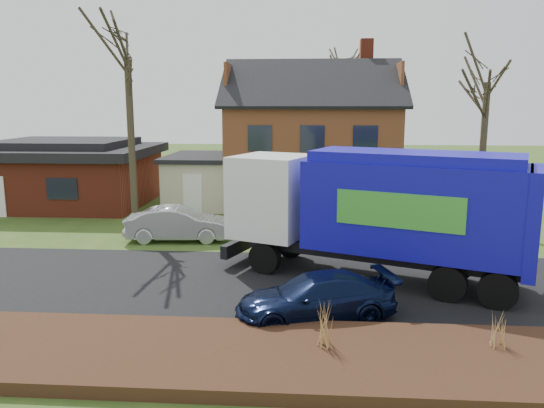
{
  "coord_description": "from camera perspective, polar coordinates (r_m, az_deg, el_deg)",
  "views": [
    {
      "loc": [
        1.87,
        -16.2,
        5.67
      ],
      "look_at": [
        0.55,
        2.5,
        2.13
      ],
      "focal_mm": 35.0,
      "sensor_mm": 36.0,
      "label": 1
    }
  ],
  "objects": [
    {
      "name": "silver_sedan",
      "position": [
        22.63,
        -10.02,
        -2.11
      ],
      "size": [
        4.48,
        1.89,
        1.44
      ],
      "primitive_type": "imported",
      "rotation": [
        0.0,
        0.0,
        1.66
      ],
      "color": "#B3B6BB",
      "rests_on": "ground"
    },
    {
      "name": "tree_front_east",
      "position": [
        26.0,
        22.36,
        14.4
      ],
      "size": [
        3.41,
        3.41,
        9.48
      ],
      "color": "#3E3425",
      "rests_on": "ground"
    },
    {
      "name": "navy_wagon",
      "position": [
        14.32,
        4.7,
        -10.0
      ],
      "size": [
        4.61,
        2.92,
        1.24
      ],
      "primitive_type": "imported",
      "rotation": [
        0.0,
        0.0,
        -1.27
      ],
      "color": "#0B1433",
      "rests_on": "ground"
    },
    {
      "name": "road",
      "position": [
        17.26,
        -2.43,
        -8.46
      ],
      "size": [
        80.0,
        7.0,
        0.02
      ],
      "primitive_type": "cube",
      "color": "black",
      "rests_on": "ground"
    },
    {
      "name": "mulch_verge",
      "position": [
        12.36,
        -5.3,
        -15.89
      ],
      "size": [
        80.0,
        3.5,
        0.3
      ],
      "primitive_type": "cube",
      "color": "#321B10",
      "rests_on": "ground"
    },
    {
      "name": "garbage_truck",
      "position": [
        17.37,
        11.55,
        -0.26
      ],
      "size": [
        10.13,
        6.13,
        4.23
      ],
      "rotation": [
        0.0,
        0.0,
        -0.38
      ],
      "color": "black",
      "rests_on": "ground"
    },
    {
      "name": "tree_front_west",
      "position": [
        25.65,
        -15.44,
        17.55
      ],
      "size": [
        3.63,
        3.63,
        10.8
      ],
      "color": "#3B3323",
      "rests_on": "ground"
    },
    {
      "name": "grass_clump_east",
      "position": [
        13.2,
        23.28,
        -12.3
      ],
      "size": [
        0.33,
        0.27,
        0.82
      ],
      "color": "tan",
      "rests_on": "mulch_verge"
    },
    {
      "name": "ground",
      "position": [
        17.27,
        -2.43,
        -8.49
      ],
      "size": [
        120.0,
        120.0,
        0.0
      ],
      "primitive_type": "plane",
      "color": "#324D19",
      "rests_on": "ground"
    },
    {
      "name": "main_house",
      "position": [
        30.16,
        3.35,
        7.55
      ],
      "size": [
        12.95,
        8.95,
        9.26
      ],
      "color": "beige",
      "rests_on": "ground"
    },
    {
      "name": "grass_clump_mid",
      "position": [
        12.2,
        5.67,
        -12.68
      ],
      "size": [
        0.39,
        0.32,
        1.09
      ],
      "color": "#B1874E",
      "rests_on": "mulch_verge"
    },
    {
      "name": "ranch_house",
      "position": [
        32.56,
        -21.24,
        3.16
      ],
      "size": [
        9.8,
        8.2,
        3.7
      ],
      "color": "maroon",
      "rests_on": "ground"
    },
    {
      "name": "tree_back",
      "position": [
        38.55,
        7.87,
        15.84
      ],
      "size": [
        3.48,
        3.48,
        11.03
      ],
      "color": "#453B29",
      "rests_on": "ground"
    }
  ]
}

